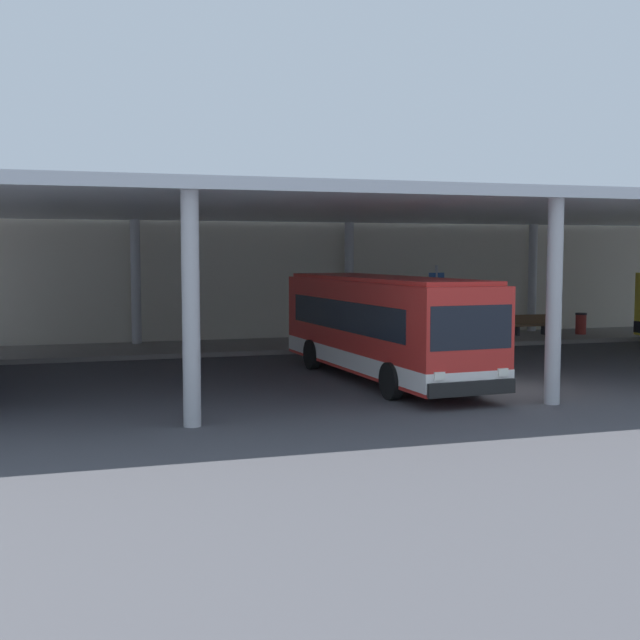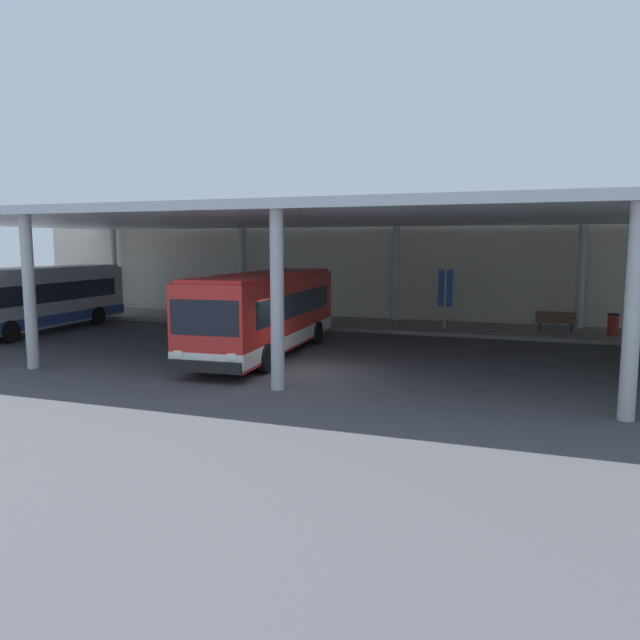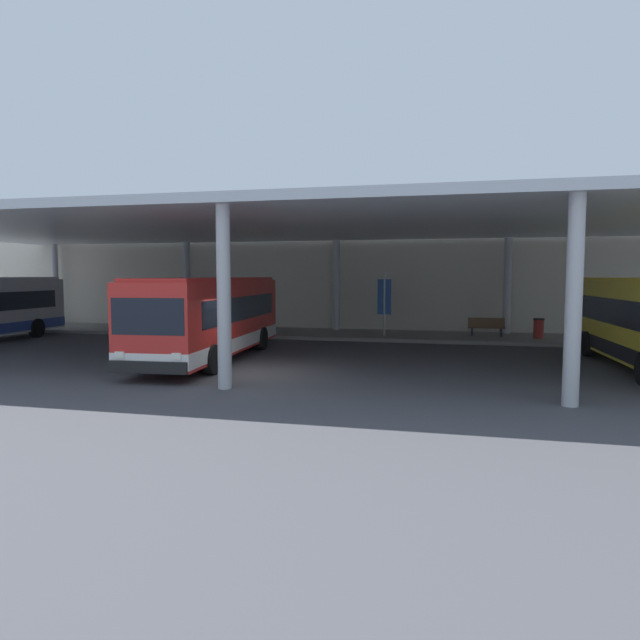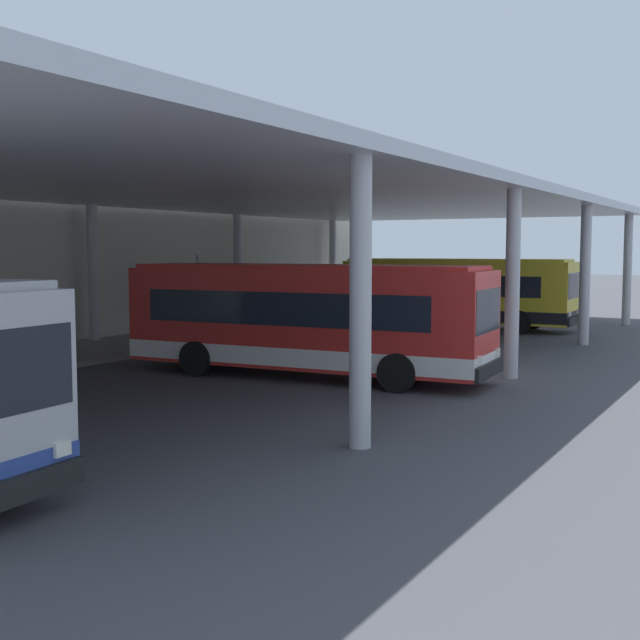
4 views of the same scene
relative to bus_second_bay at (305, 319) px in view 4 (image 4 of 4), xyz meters
The scene contains 9 objects.
ground_plane 4.10m from the bus_second_bay, 43.59° to the right, with size 200.00×200.00×0.00m, color #47474C.
platform_kerb 9.69m from the bus_second_bay, 73.50° to the left, with size 42.00×4.50×0.18m, color gray.
station_building_facade 12.82m from the bus_second_bay, 77.67° to the left, with size 48.00×1.60×6.66m, color beige.
canopy_shelter 5.39m from the bus_second_bay, 47.05° to the left, with size 40.00×17.00×5.55m.
bus_second_bay is the anchor object (origin of this frame).
bus_middle_bay 15.84m from the bus_second_bay, ahead, with size 2.95×10.60×3.17m.
bench_waiting 14.27m from the bus_second_bay, 40.43° to the left, with size 1.80×0.45×0.92m.
trash_bin 15.99m from the bus_second_bay, 33.71° to the left, with size 0.52×0.52×0.98m.
banner_sign 10.15m from the bus_second_bay, 55.47° to the left, with size 0.70×0.12×3.20m.
Camera 4 is at (-22.20, -9.13, 3.58)m, focal length 45.66 mm.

